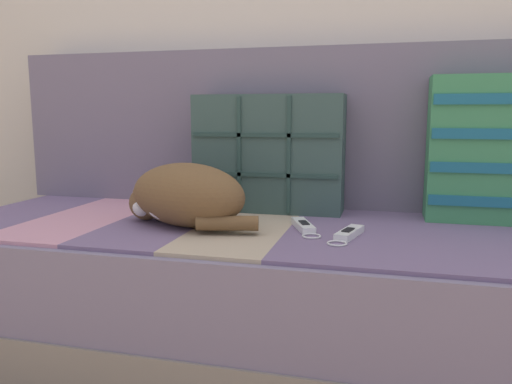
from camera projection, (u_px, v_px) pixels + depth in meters
ground_plane at (280, 379)px, 1.32m from camera, size 14.00×14.00×0.00m
couch at (292, 291)px, 1.44m from camera, size 2.13×0.79×0.39m
sofa_backrest at (311, 128)px, 1.68m from camera, size 2.08×0.14×0.52m
throw_pillow_quilted at (269, 153)px, 1.58m from camera, size 0.47×0.14×0.37m
throw_pillow_striped at (510, 150)px, 1.40m from camera, size 0.44×0.14×0.42m
sleeping_cat at (183, 196)px, 1.37m from camera, size 0.41×0.28×0.18m
game_remote_near at (348, 234)px, 1.26m from camera, size 0.09×0.19×0.02m
game_remote_far at (304, 226)px, 1.34m from camera, size 0.11×0.19×0.02m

